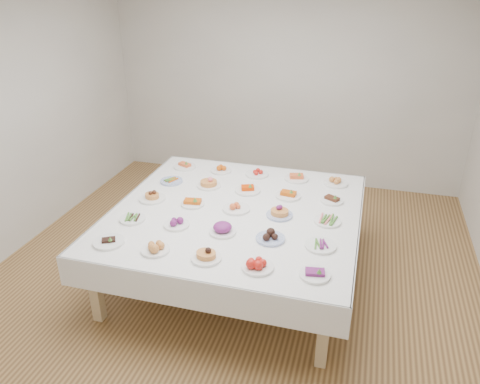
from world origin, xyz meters
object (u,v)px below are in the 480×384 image
(display_table, at_px, (236,216))
(dish_24, at_px, (336,180))
(dish_12, at_px, (236,206))
(dish_0, at_px, (109,240))

(display_table, height_order, dish_24, dish_24)
(display_table, relative_size, dish_12, 9.04)
(dish_0, distance_m, dish_12, 1.25)
(display_table, bearing_deg, dish_0, -135.01)
(dish_0, xyz_separation_m, dish_24, (1.76, 1.76, 0.01))
(dish_12, bearing_deg, display_table, -99.00)
(display_table, height_order, dish_0, dish_0)
(dish_0, bearing_deg, display_table, 44.99)
(dish_0, height_order, dish_12, dish_12)
(display_table, bearing_deg, dish_24, 45.04)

